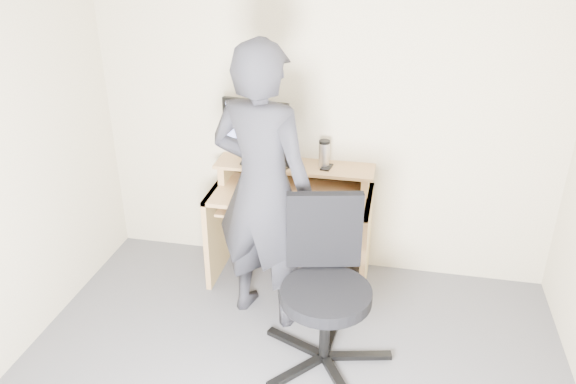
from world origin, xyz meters
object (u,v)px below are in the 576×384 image
(monitor, at_px, (256,126))
(person, at_px, (263,189))
(desk, at_px, (292,212))
(office_chair, at_px, (325,279))

(monitor, bearing_deg, person, -61.95)
(desk, xyz_separation_m, person, (-0.09, -0.54, 0.44))
(desk, height_order, monitor, monitor)
(office_chair, xyz_separation_m, person, (-0.48, 0.35, 0.40))
(desk, relative_size, monitor, 2.33)
(monitor, xyz_separation_m, person, (0.19, -0.59, -0.22))
(monitor, relative_size, person, 0.26)
(desk, xyz_separation_m, office_chair, (0.38, -0.89, 0.03))
(office_chair, bearing_deg, person, 130.61)
(desk, distance_m, person, 0.70)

